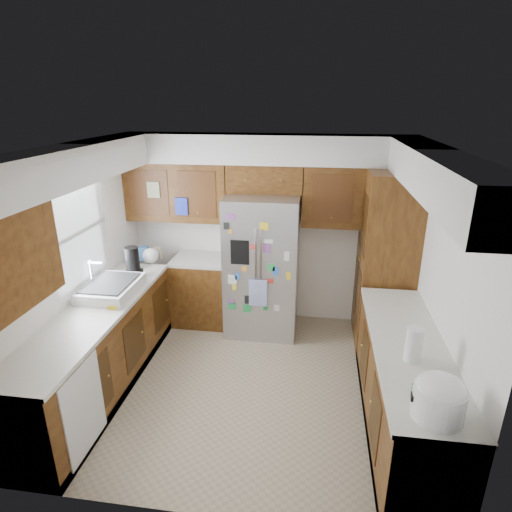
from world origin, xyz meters
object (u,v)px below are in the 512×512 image
Objects in this scene: pantry at (386,260)px; paper_towel at (414,345)px; rice_cooker at (439,397)px; fridge at (262,265)px.

pantry is 7.31× the size of paper_towel.
pantry is 1.89m from paper_towel.
pantry is at bearing 88.87° from paper_towel.
paper_towel is at bearing 93.28° from rice_cooker.
fridge is at bearing 177.94° from pantry.
paper_towel is at bearing -53.01° from fridge.
fridge reaches higher than paper_towel.
rice_cooker is at bearing -86.72° from paper_towel.
pantry is 6.20× the size of rice_cooker.
paper_towel is (-0.04, 0.64, -0.01)m from rice_cooker.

